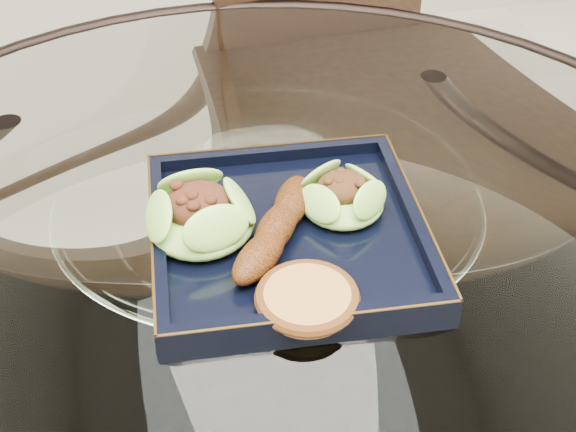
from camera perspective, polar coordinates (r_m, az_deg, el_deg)
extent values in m
cylinder|color=white|center=(0.83, -1.35, -1.39)|extent=(1.10, 1.10, 0.01)
torus|color=black|center=(0.83, -1.35, -1.39)|extent=(1.13, 1.13, 0.02)
cylinder|color=black|center=(1.35, 8.43, -4.54)|extent=(0.04, 0.04, 0.75)
cylinder|color=black|center=(1.30, -15.76, -7.89)|extent=(0.04, 0.04, 0.75)
cube|color=black|center=(1.39, 4.16, -0.35)|extent=(0.40, 0.40, 0.04)
cube|color=black|center=(1.39, 2.20, 11.46)|extent=(0.35, 0.06, 0.41)
cylinder|color=black|center=(1.41, -0.18, -12.36)|extent=(0.03, 0.03, 0.40)
cylinder|color=black|center=(1.50, 11.69, -9.34)|extent=(0.03, 0.03, 0.40)
cylinder|color=black|center=(1.62, -3.44, -3.89)|extent=(0.03, 0.03, 0.40)
cylinder|color=black|center=(1.69, 7.01, -1.73)|extent=(0.03, 0.03, 0.40)
cube|color=black|center=(0.81, 0.00, -1.66)|extent=(0.28, 0.28, 0.02)
ellipsoid|color=#5EA730|center=(0.79, -6.26, -0.16)|extent=(0.13, 0.13, 0.04)
ellipsoid|color=#62AC32|center=(0.82, 3.89, 1.25)|extent=(0.10, 0.10, 0.03)
ellipsoid|color=#5E2809|center=(0.78, -0.85, -0.85)|extent=(0.12, 0.16, 0.03)
cylinder|color=#C17F40|center=(0.72, 1.38, -5.93)|extent=(0.11, 0.11, 0.02)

